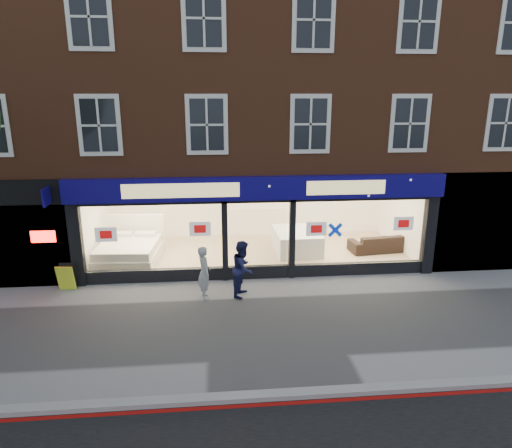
{
  "coord_description": "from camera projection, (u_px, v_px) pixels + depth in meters",
  "views": [
    {
      "loc": [
        -1.33,
        -10.38,
        5.66
      ],
      "look_at": [
        -0.14,
        2.5,
        1.95
      ],
      "focal_mm": 32.0,
      "sensor_mm": 36.0,
      "label": 1
    }
  ],
  "objects": [
    {
      "name": "ground",
      "position": [
        270.0,
        324.0,
        11.61
      ],
      "size": [
        120.0,
        120.0,
        0.0
      ],
      "primitive_type": "plane",
      "color": "gray",
      "rests_on": "ground"
    },
    {
      "name": "kerb_line",
      "position": [
        290.0,
        403.0,
        8.64
      ],
      "size": [
        60.0,
        0.1,
        0.01
      ],
      "primitive_type": "cube",
      "color": "#8C0A07",
      "rests_on": "ground"
    },
    {
      "name": "kerb_stone",
      "position": [
        289.0,
        394.0,
        8.82
      ],
      "size": [
        60.0,
        0.25,
        0.12
      ],
      "primitive_type": "cube",
      "color": "gray",
      "rests_on": "ground"
    },
    {
      "name": "showroom_floor",
      "position": [
        253.0,
        253.0,
        16.62
      ],
      "size": [
        11.0,
        4.5,
        0.1
      ],
      "primitive_type": "cube",
      "color": "tan",
      "rests_on": "ground"
    },
    {
      "name": "building",
      "position": [
        248.0,
        64.0,
        16.41
      ],
      "size": [
        19.0,
        8.26,
        10.3
      ],
      "color": "brown",
      "rests_on": "ground"
    },
    {
      "name": "display_bed",
      "position": [
        130.0,
        250.0,
        15.63
      ],
      "size": [
        2.17,
        2.55,
        1.38
      ],
      "rotation": [
        0.0,
        0.0,
        -0.07
      ],
      "color": "white",
      "rests_on": "showroom_floor"
    },
    {
      "name": "bedside_table",
      "position": [
        113.0,
        243.0,
        16.75
      ],
      "size": [
        0.52,
        0.52,
        0.55
      ],
      "primitive_type": "cube",
      "rotation": [
        0.0,
        0.0,
        -0.16
      ],
      "color": "brown",
      "rests_on": "showroom_floor"
    },
    {
      "name": "mattress_stack",
      "position": [
        297.0,
        241.0,
        16.58
      ],
      "size": [
        1.61,
        2.02,
        0.78
      ],
      "rotation": [
        0.0,
        0.0,
        0.03
      ],
      "color": "silver",
      "rests_on": "showroom_floor"
    },
    {
      "name": "sofa",
      "position": [
        379.0,
        243.0,
        16.65
      ],
      "size": [
        2.22,
        1.08,
        0.63
      ],
      "primitive_type": "imported",
      "rotation": [
        0.0,
        0.0,
        3.26
      ],
      "color": "black",
      "rests_on": "showroom_floor"
    },
    {
      "name": "a_board",
      "position": [
        67.0,
        277.0,
        13.57
      ],
      "size": [
        0.55,
        0.38,
        0.79
      ],
      "primitive_type": "cube",
      "rotation": [
        0.0,
        0.0,
        -0.1
      ],
      "color": "#CEE027",
      "rests_on": "ground"
    },
    {
      "name": "pedestrian_grey",
      "position": [
        204.0,
        273.0,
        12.91
      ],
      "size": [
        0.49,
        0.64,
        1.55
      ],
      "primitive_type": "imported",
      "rotation": [
        0.0,
        0.0,
        1.8
      ],
      "color": "#A0A3A8",
      "rests_on": "ground"
    },
    {
      "name": "pedestrian_blue",
      "position": [
        243.0,
        268.0,
        13.1
      ],
      "size": [
        0.85,
        0.96,
        1.64
      ],
      "primitive_type": "imported",
      "rotation": [
        0.0,
        0.0,
        1.23
      ],
      "color": "#181B45",
      "rests_on": "ground"
    }
  ]
}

